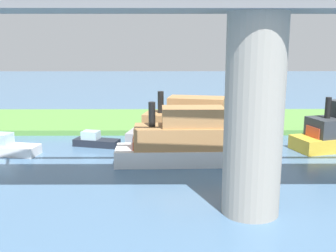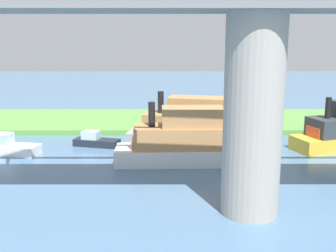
{
  "view_description": "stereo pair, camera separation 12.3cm",
  "coord_description": "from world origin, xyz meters",
  "px_view_note": "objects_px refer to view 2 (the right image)",
  "views": [
    {
      "loc": [
        1.57,
        37.27,
        8.91
      ],
      "look_at": [
        1.4,
        5.0,
        2.0
      ],
      "focal_mm": 43.21,
      "sensor_mm": 36.0,
      "label": 1
    },
    {
      "loc": [
        1.45,
        37.27,
        8.91
      ],
      "look_at": [
        1.4,
        5.0,
        2.0
      ],
      "focal_mm": 43.21,
      "sensor_mm": 36.0,
      "label": 2
    }
  ],
  "objects_px": {
    "skiff_small": "(181,141)",
    "person_on_bank": "(236,118)",
    "motorboat_red": "(6,147)",
    "bridge_pylon": "(253,117)",
    "motorboat_white": "(95,141)",
    "pontoon_yellow": "(186,127)",
    "mooring_post": "(182,123)"
  },
  "relations": [
    {
      "from": "skiff_small",
      "to": "person_on_bank",
      "type": "bearing_deg",
      "value": -117.61
    },
    {
      "from": "bridge_pylon",
      "to": "motorboat_red",
      "type": "bearing_deg",
      "value": -33.01
    },
    {
      "from": "mooring_post",
      "to": "motorboat_white",
      "type": "xyz_separation_m",
      "value": [
        7.65,
        5.33,
        -0.48
      ]
    },
    {
      "from": "person_on_bank",
      "to": "skiff_small",
      "type": "bearing_deg",
      "value": 62.39
    },
    {
      "from": "bridge_pylon",
      "to": "mooring_post",
      "type": "relative_size",
      "value": 11.68
    },
    {
      "from": "bridge_pylon",
      "to": "motorboat_white",
      "type": "distance_m",
      "value": 17.8
    },
    {
      "from": "motorboat_red",
      "to": "skiff_small",
      "type": "xyz_separation_m",
      "value": [
        -13.8,
        2.37,
        1.09
      ]
    },
    {
      "from": "pontoon_yellow",
      "to": "skiff_small",
      "type": "bearing_deg",
      "value": 82.93
    },
    {
      "from": "bridge_pylon",
      "to": "skiff_small",
      "type": "relative_size",
      "value": 1.14
    },
    {
      "from": "skiff_small",
      "to": "motorboat_white",
      "type": "height_order",
      "value": "skiff_small"
    },
    {
      "from": "skiff_small",
      "to": "mooring_post",
      "type": "bearing_deg",
      "value": -92.89
    },
    {
      "from": "bridge_pylon",
      "to": "person_on_bank",
      "type": "xyz_separation_m",
      "value": [
        -2.58,
        -20.04,
        -3.91
      ]
    },
    {
      "from": "motorboat_red",
      "to": "motorboat_white",
      "type": "xyz_separation_m",
      "value": [
        -6.66,
        -2.51,
        -0.13
      ]
    },
    {
      "from": "motorboat_white",
      "to": "skiff_small",
      "type": "bearing_deg",
      "value": 145.64
    },
    {
      "from": "bridge_pylon",
      "to": "mooring_post",
      "type": "distance_m",
      "value": 19.61
    },
    {
      "from": "motorboat_white",
      "to": "pontoon_yellow",
      "type": "relative_size",
      "value": 0.43
    },
    {
      "from": "motorboat_red",
      "to": "pontoon_yellow",
      "type": "relative_size",
      "value": 0.55
    },
    {
      "from": "motorboat_white",
      "to": "pontoon_yellow",
      "type": "distance_m",
      "value": 7.82
    },
    {
      "from": "skiff_small",
      "to": "pontoon_yellow",
      "type": "height_order",
      "value": "pontoon_yellow"
    },
    {
      "from": "mooring_post",
      "to": "skiff_small",
      "type": "relative_size",
      "value": 0.1
    },
    {
      "from": "pontoon_yellow",
      "to": "motorboat_white",
      "type": "bearing_deg",
      "value": -1.73
    },
    {
      "from": "person_on_bank",
      "to": "motorboat_white",
      "type": "bearing_deg",
      "value": 26.18
    },
    {
      "from": "mooring_post",
      "to": "person_on_bank",
      "type": "bearing_deg",
      "value": -168.67
    },
    {
      "from": "motorboat_red",
      "to": "skiff_small",
      "type": "bearing_deg",
      "value": 170.24
    },
    {
      "from": "motorboat_red",
      "to": "skiff_small",
      "type": "height_order",
      "value": "skiff_small"
    },
    {
      "from": "mooring_post",
      "to": "pontoon_yellow",
      "type": "height_order",
      "value": "pontoon_yellow"
    },
    {
      "from": "person_on_bank",
      "to": "pontoon_yellow",
      "type": "xyz_separation_m",
      "value": [
        5.33,
        6.64,
        0.53
      ]
    },
    {
      "from": "bridge_pylon",
      "to": "mooring_post",
      "type": "height_order",
      "value": "bridge_pylon"
    },
    {
      "from": "person_on_bank",
      "to": "motorboat_white",
      "type": "height_order",
      "value": "person_on_bank"
    },
    {
      "from": "skiff_small",
      "to": "pontoon_yellow",
      "type": "relative_size",
      "value": 0.94
    },
    {
      "from": "person_on_bank",
      "to": "motorboat_red",
      "type": "bearing_deg",
      "value": 24.35
    },
    {
      "from": "person_on_bank",
      "to": "mooring_post",
      "type": "height_order",
      "value": "person_on_bank"
    }
  ]
}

